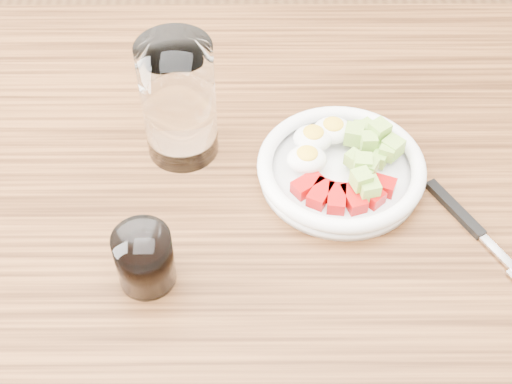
# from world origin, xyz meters

# --- Properties ---
(dining_table) EXTENTS (1.50, 0.90, 0.77)m
(dining_table) POSITION_xyz_m (0.00, 0.00, 0.67)
(dining_table) COLOR brown
(dining_table) RESTS_ON ground
(bowl) EXTENTS (0.22, 0.22, 0.06)m
(bowl) POSITION_xyz_m (0.10, 0.06, 0.79)
(bowl) COLOR white
(bowl) RESTS_ON dining_table
(fork) EXTENTS (0.12, 0.19, 0.01)m
(fork) POSITION_xyz_m (0.25, -0.02, 0.77)
(fork) COLOR black
(fork) RESTS_ON dining_table
(water_glass) EXTENTS (0.10, 0.10, 0.17)m
(water_glass) POSITION_xyz_m (-0.11, 0.12, 0.86)
(water_glass) COLOR white
(water_glass) RESTS_ON dining_table
(coffee_glass) EXTENTS (0.07, 0.07, 0.08)m
(coffee_glass) POSITION_xyz_m (-0.14, -0.10, 0.81)
(coffee_glass) COLOR white
(coffee_glass) RESTS_ON dining_table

